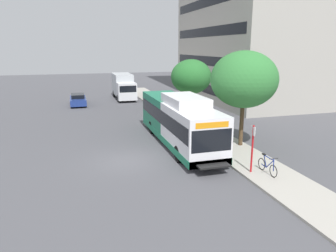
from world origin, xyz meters
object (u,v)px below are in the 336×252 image
Objects in this scene: bicycle_parked at (267,166)px; parked_car_far_lane at (78,100)px; street_tree_near_stop at (244,80)px; box_truck_background at (123,86)px; transit_bus at (178,121)px; street_tree_mid_block at (191,77)px; bus_stop_sign_pole at (252,145)px.

parked_car_far_lane is (-9.27, 25.08, 0.10)m from bicycle_parked.
street_tree_near_stop reaches higher than box_truck_background.
transit_bus is 1.91× the size of street_tree_near_stop.
street_tree_mid_block is (3.85, 7.81, 2.29)m from transit_bus.
box_truck_background is at bearing 91.53° from transit_bus.
street_tree_mid_block is at bearing 90.37° from street_tree_near_stop.
street_tree_near_stop is (1.16, 4.99, 4.09)m from bicycle_parked.
bus_stop_sign_pole is 14.60m from street_tree_mid_block.
bicycle_parked is at bearing -69.72° from parked_car_far_lane.
street_tree_mid_block reaches higher than transit_bus.
street_tree_mid_block reaches higher than box_truck_background.
box_truck_background reaches higher than parked_car_far_lane.
transit_bus is 5.26m from street_tree_near_stop.
bicycle_parked is 0.32× the size of street_tree_mid_block.
street_tree_mid_block reaches higher than bus_stop_sign_pole.
bicycle_parked is at bearing -94.26° from street_tree_mid_block.
bicycle_parked is 0.25× the size of box_truck_background.
bicycle_parked is 26.74m from parked_car_far_lane.
box_truck_background is (5.94, 3.29, 1.08)m from parked_car_far_lane.
box_truck_background is (-4.48, 23.38, -2.91)m from street_tree_near_stop.
box_truck_background is at bearing 28.95° from parked_car_far_lane.
bus_stop_sign_pole is at bearing -72.68° from transit_bus.
box_truck_background is (-0.57, 21.46, 0.04)m from transit_bus.
bus_stop_sign_pole is 0.37× the size of box_truck_background.
transit_bus is 9.00m from street_tree_mid_block.
street_tree_near_stop reaches higher than parked_car_far_lane.
bus_stop_sign_pole is at bearing 149.48° from bicycle_parked.
transit_bus is at bearing -88.47° from box_truck_background.
transit_bus is at bearing 107.32° from bus_stop_sign_pole.
parked_car_far_lane is at bearing 135.00° from street_tree_mid_block.
street_tree_near_stop is 1.17× the size of street_tree_mid_block.
parked_car_far_lane is (-6.52, 18.17, -1.04)m from transit_bus.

